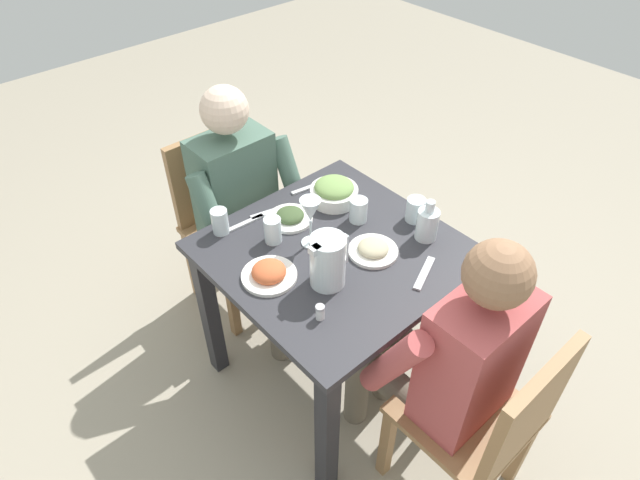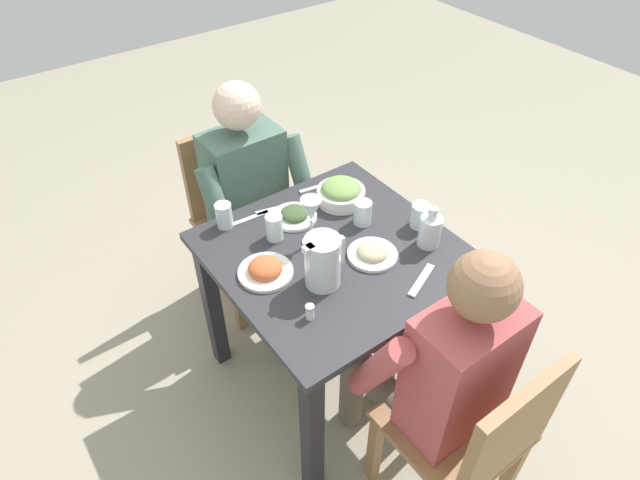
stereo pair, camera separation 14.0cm
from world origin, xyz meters
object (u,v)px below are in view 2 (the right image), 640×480
(salad_bowl, at_px, (341,192))
(salt_shaker, at_px, (310,312))
(water_glass_near_left, at_px, (224,215))
(plate_beans, at_px, (373,253))
(oil_carafe, at_px, (430,232))
(chair_near, at_px, (475,436))
(diner_far, at_px, (257,205))
(dining_table, at_px, (334,277))
(water_pitcher, at_px, (323,261))
(plate_rice_curry, at_px, (265,270))
(plate_dolmas, at_px, (294,215))
(diner_near, at_px, (435,364))
(water_glass_far_right, at_px, (363,213))
(water_glass_far_left, at_px, (420,216))
(chair_far, at_px, (237,208))
(wine_glass, at_px, (311,212))
(water_glass_center, at_px, (274,227))

(salad_bowl, xyz_separation_m, salt_shaker, (-0.45, -0.42, -0.01))
(water_glass_near_left, bearing_deg, plate_beans, -53.24)
(oil_carafe, bearing_deg, water_glass_near_left, 136.08)
(chair_near, relative_size, diner_far, 0.74)
(dining_table, bearing_deg, plate_beans, -49.85)
(plate_beans, bearing_deg, oil_carafe, -18.65)
(water_pitcher, relative_size, plate_rice_curry, 1.00)
(plate_dolmas, bearing_deg, diner_near, -88.07)
(diner_far, xyz_separation_m, plate_dolmas, (0.01, -0.28, 0.13))
(salad_bowl, bearing_deg, water_pitcher, -135.37)
(salt_shaker, bearing_deg, water_glass_far_right, 31.86)
(water_glass_far_left, xyz_separation_m, water_glass_far_right, (-0.16, 0.14, 0.00))
(chair_far, distance_m, oil_carafe, 1.00)
(water_glass_far_left, distance_m, wine_glass, 0.43)
(salad_bowl, bearing_deg, chair_far, 113.33)
(diner_far, height_order, salad_bowl, diner_far)
(chair_near, xyz_separation_m, water_glass_center, (-0.15, 0.90, 0.31))
(water_glass_far_left, bearing_deg, diner_far, 121.45)
(diner_far, relative_size, water_glass_center, 11.53)
(water_glass_near_left, bearing_deg, water_pitcher, -74.92)
(water_glass_center, xyz_separation_m, wine_glass, (0.09, -0.10, 0.09))
(oil_carafe, distance_m, salt_shaker, 0.55)
(dining_table, distance_m, water_glass_near_left, 0.47)
(water_glass_far_right, bearing_deg, diner_near, -106.25)
(water_pitcher, distance_m, water_glass_center, 0.29)
(plate_beans, bearing_deg, chair_near, -97.34)
(plate_rice_curry, xyz_separation_m, oil_carafe, (0.56, -0.22, 0.04))
(chair_far, xyz_separation_m, water_glass_far_left, (0.36, -0.80, 0.30))
(water_pitcher, xyz_separation_m, salt_shaker, (-0.13, -0.10, -0.07))
(diner_near, bearing_deg, chair_far, 91.47)
(wine_glass, bearing_deg, water_glass_near_left, 127.66)
(oil_carafe, bearing_deg, salt_shaker, -176.59)
(water_glass_center, bearing_deg, dining_table, -53.00)
(water_pitcher, height_order, salt_shaker, water_pitcher)
(chair_far, bearing_deg, plate_rice_curry, -109.65)
(salt_shaker, bearing_deg, diner_near, -49.57)
(water_glass_center, bearing_deg, wine_glass, -47.26)
(diner_far, xyz_separation_m, water_glass_far_right, (0.20, -0.45, 0.16))
(plate_rice_curry, bearing_deg, dining_table, -9.24)
(diner_far, height_order, plate_dolmas, diner_far)
(chair_near, distance_m, water_glass_far_left, 0.78)
(water_glass_far_left, distance_m, water_glass_near_left, 0.73)
(salad_bowl, bearing_deg, plate_dolmas, 175.13)
(diner_far, distance_m, salad_bowl, 0.40)
(diner_far, height_order, oil_carafe, diner_far)
(diner_far, relative_size, plate_rice_curry, 6.06)
(chair_far, bearing_deg, wine_glass, -91.93)
(water_glass_far_right, relative_size, wine_glass, 0.48)
(chair_near, bearing_deg, wine_glass, 93.80)
(chair_near, relative_size, plate_beans, 4.81)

